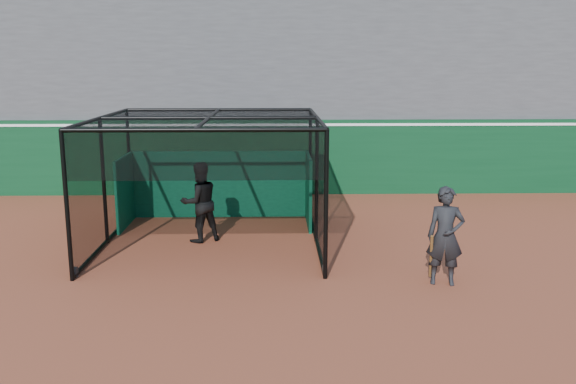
{
  "coord_description": "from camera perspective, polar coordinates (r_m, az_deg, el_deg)",
  "views": [
    {
      "loc": [
        0.45,
        -11.8,
        4.29
      ],
      "look_at": [
        0.78,
        2.0,
        1.4
      ],
      "focal_mm": 38.0,
      "sensor_mm": 36.0,
      "label": 1
    }
  ],
  "objects": [
    {
      "name": "grandstand",
      "position": [
        24.07,
        -2.49,
        12.26
      ],
      "size": [
        50.0,
        7.85,
        8.95
      ],
      "color": "#4C4C4F",
      "rests_on": "ground"
    },
    {
      "name": "on_deck_player",
      "position": [
        12.41,
        14.51,
        -4.02
      ],
      "size": [
        0.79,
        0.6,
        1.97
      ],
      "color": "black",
      "rests_on": "ground"
    },
    {
      "name": "batting_cage",
      "position": [
        14.85,
        -7.25,
        1.0
      ],
      "size": [
        5.23,
        5.44,
        3.05
      ],
      "color": "black",
      "rests_on": "ground"
    },
    {
      "name": "batter",
      "position": [
        15.08,
        -8.26,
        -0.94
      ],
      "size": [
        1.2,
        1.12,
        1.98
      ],
      "primitive_type": "imported",
      "rotation": [
        0.0,
        0.0,
        3.64
      ],
      "color": "black",
      "rests_on": "ground"
    },
    {
      "name": "outfield_wall",
      "position": [
        20.52,
        -2.61,
        3.41
      ],
      "size": [
        50.0,
        0.5,
        2.5
      ],
      "color": "#0A381B",
      "rests_on": "ground"
    },
    {
      "name": "ground",
      "position": [
        12.56,
        -3.36,
        -8.17
      ],
      "size": [
        120.0,
        120.0,
        0.0
      ],
      "primitive_type": "plane",
      "color": "brown",
      "rests_on": "ground"
    }
  ]
}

